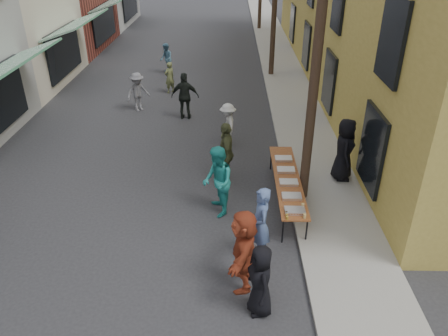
{
  "coord_description": "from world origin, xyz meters",
  "views": [
    {
      "loc": [
        2.23,
        -7.66,
        6.85
      ],
      "look_at": [
        2.04,
        2.42,
        1.3
      ],
      "focal_mm": 35.0,
      "sensor_mm": 36.0,
      "label": 1
    }
  ],
  "objects_px": {
    "guest_front_a": "(260,280)",
    "guest_front_c": "(218,182)",
    "server": "(344,150)",
    "serving_table": "(287,179)",
    "catering_tray_sausage": "(295,211)",
    "utility_pole_near": "(319,40)"
  },
  "relations": [
    {
      "from": "catering_tray_sausage",
      "to": "guest_front_a",
      "type": "relative_size",
      "value": 0.31
    },
    {
      "from": "catering_tray_sausage",
      "to": "guest_front_a",
      "type": "bearing_deg",
      "value": -111.84
    },
    {
      "from": "utility_pole_near",
      "to": "guest_front_a",
      "type": "height_order",
      "value": "utility_pole_near"
    },
    {
      "from": "utility_pole_near",
      "to": "server",
      "type": "relative_size",
      "value": 4.65
    },
    {
      "from": "serving_table",
      "to": "server",
      "type": "height_order",
      "value": "server"
    },
    {
      "from": "utility_pole_near",
      "to": "serving_table",
      "type": "distance_m",
      "value": 3.82
    },
    {
      "from": "serving_table",
      "to": "guest_front_a",
      "type": "bearing_deg",
      "value": -103.44
    },
    {
      "from": "serving_table",
      "to": "guest_front_a",
      "type": "distance_m",
      "value": 4.2
    },
    {
      "from": "catering_tray_sausage",
      "to": "guest_front_c",
      "type": "xyz_separation_m",
      "value": [
        -1.92,
        1.04,
        0.19
      ]
    },
    {
      "from": "guest_front_a",
      "to": "server",
      "type": "height_order",
      "value": "server"
    },
    {
      "from": "guest_front_a",
      "to": "guest_front_c",
      "type": "xyz_separation_m",
      "value": [
        -0.95,
        3.47,
        0.18
      ]
    },
    {
      "from": "guest_front_c",
      "to": "server",
      "type": "relative_size",
      "value": 1.01
    },
    {
      "from": "utility_pole_near",
      "to": "server",
      "type": "bearing_deg",
      "value": 38.82
    },
    {
      "from": "guest_front_c",
      "to": "server",
      "type": "distance_m",
      "value": 4.14
    },
    {
      "from": "serving_table",
      "to": "guest_front_c",
      "type": "relative_size",
      "value": 2.04
    },
    {
      "from": "catering_tray_sausage",
      "to": "server",
      "type": "relative_size",
      "value": 0.26
    },
    {
      "from": "serving_table",
      "to": "catering_tray_sausage",
      "type": "bearing_deg",
      "value": -90.0
    },
    {
      "from": "catering_tray_sausage",
      "to": "server",
      "type": "bearing_deg",
      "value": 57.63
    },
    {
      "from": "catering_tray_sausage",
      "to": "guest_front_a",
      "type": "height_order",
      "value": "guest_front_a"
    },
    {
      "from": "server",
      "to": "serving_table",
      "type": "bearing_deg",
      "value": 130.48
    },
    {
      "from": "guest_front_a",
      "to": "guest_front_c",
      "type": "relative_size",
      "value": 0.81
    },
    {
      "from": "utility_pole_near",
      "to": "guest_front_c",
      "type": "distance_m",
      "value": 4.34
    }
  ]
}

